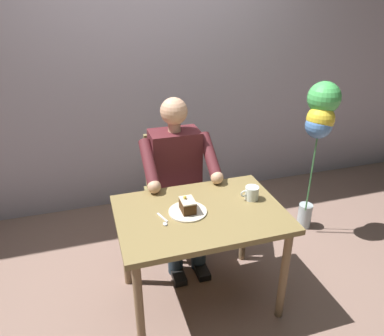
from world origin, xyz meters
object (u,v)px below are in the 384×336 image
(cake_slice, at_px, (188,205))
(dessert_spoon, at_px, (164,221))
(seated_person, at_px, (178,180))
(coffee_cup, at_px, (252,193))
(chair, at_px, (173,186))
(dining_table, at_px, (200,224))
(balloon_display, at_px, (320,121))

(cake_slice, bearing_deg, dessert_spoon, 18.54)
(seated_person, bearing_deg, coffee_cup, 126.71)
(coffee_cup, bearing_deg, dessert_spoon, 7.90)
(chair, distance_m, coffee_cup, 0.78)
(dessert_spoon, bearing_deg, seated_person, -112.79)
(seated_person, distance_m, cake_slice, 0.52)
(dining_table, height_order, chair, chair)
(coffee_cup, bearing_deg, chair, -61.33)
(chair, relative_size, dessert_spoon, 6.47)
(dining_table, bearing_deg, balloon_display, -156.54)
(chair, bearing_deg, cake_slice, 83.59)
(seated_person, xyz_separation_m, coffee_cup, (-0.36, 0.48, 0.09))
(chair, distance_m, balloon_display, 1.24)
(cake_slice, bearing_deg, seated_person, -98.58)
(dessert_spoon, relative_size, balloon_display, 0.11)
(cake_slice, relative_size, coffee_cup, 0.95)
(dining_table, relative_size, balloon_display, 0.78)
(seated_person, bearing_deg, dining_table, 90.00)
(chair, bearing_deg, seated_person, 90.00)
(chair, xyz_separation_m, coffee_cup, (-0.36, 0.65, 0.23))
(coffee_cup, bearing_deg, dining_table, 7.00)
(chair, distance_m, seated_person, 0.22)
(seated_person, height_order, coffee_cup, seated_person)
(cake_slice, bearing_deg, chair, -96.41)
(coffee_cup, relative_size, dessert_spoon, 0.85)
(dining_table, bearing_deg, chair, -90.00)
(dining_table, xyz_separation_m, dessert_spoon, (0.24, 0.04, 0.09))
(coffee_cup, distance_m, dessert_spoon, 0.60)
(cake_slice, distance_m, coffee_cup, 0.44)
(chair, relative_size, seated_person, 0.74)
(seated_person, height_order, balloon_display, balloon_display)
(cake_slice, height_order, dessert_spoon, cake_slice)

